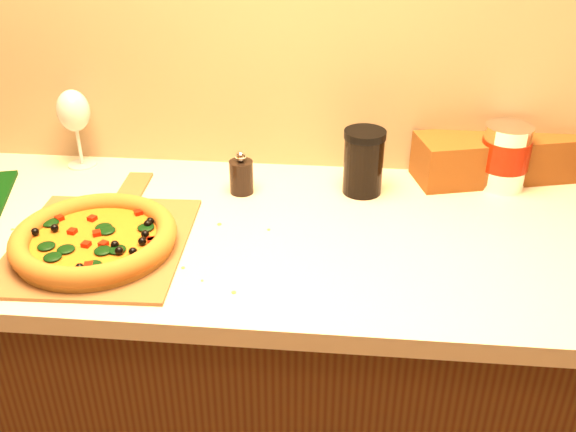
# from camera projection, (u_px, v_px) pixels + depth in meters

# --- Properties ---
(cabinet) EXTENTS (2.80, 0.65, 0.86)m
(cabinet) POSITION_uv_depth(u_px,v_px,m) (262.00, 388.00, 1.61)
(cabinet) COLOR #4A2210
(cabinet) RESTS_ON ground
(countertop) EXTENTS (2.84, 0.68, 0.04)m
(countertop) POSITION_uv_depth(u_px,v_px,m) (258.00, 235.00, 1.39)
(countertop) COLOR beige
(countertop) RESTS_ON cabinet
(pizza_peel) EXTENTS (0.36, 0.53, 0.01)m
(pizza_peel) POSITION_uv_depth(u_px,v_px,m) (102.00, 240.00, 1.33)
(pizza_peel) COLOR brown
(pizza_peel) RESTS_ON countertop
(pizza) EXTENTS (0.33, 0.33, 0.05)m
(pizza) POSITION_uv_depth(u_px,v_px,m) (95.00, 238.00, 1.28)
(pizza) COLOR #A87B2A
(pizza) RESTS_ON pizza_peel
(bottle_cap) EXTENTS (0.04, 0.04, 0.01)m
(bottle_cap) POSITION_uv_depth(u_px,v_px,m) (59.00, 256.00, 1.28)
(bottle_cap) COLOR black
(bottle_cap) RESTS_ON countertop
(pepper_grinder) EXTENTS (0.06, 0.06, 0.11)m
(pepper_grinder) POSITION_uv_depth(u_px,v_px,m) (241.00, 176.00, 1.50)
(pepper_grinder) COLOR black
(pepper_grinder) RESTS_ON countertop
(coffee_canister) EXTENTS (0.11, 0.11, 0.15)m
(coffee_canister) POSITION_uv_depth(u_px,v_px,m) (505.00, 155.00, 1.51)
(coffee_canister) COLOR silver
(coffee_canister) RESTS_ON countertop
(bread_bag) EXTENTS (0.43, 0.23, 0.11)m
(bread_bag) POSITION_uv_depth(u_px,v_px,m) (499.00, 157.00, 1.57)
(bread_bag) COLOR brown
(bread_bag) RESTS_ON countertop
(wine_glass) EXTENTS (0.08, 0.08, 0.20)m
(wine_glass) POSITION_uv_depth(u_px,v_px,m) (74.00, 113.00, 1.59)
(wine_glass) COLOR silver
(wine_glass) RESTS_ON countertop
(dark_jar) EXTENTS (0.10, 0.10, 0.15)m
(dark_jar) POSITION_uv_depth(u_px,v_px,m) (363.00, 162.00, 1.49)
(dark_jar) COLOR black
(dark_jar) RESTS_ON countertop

